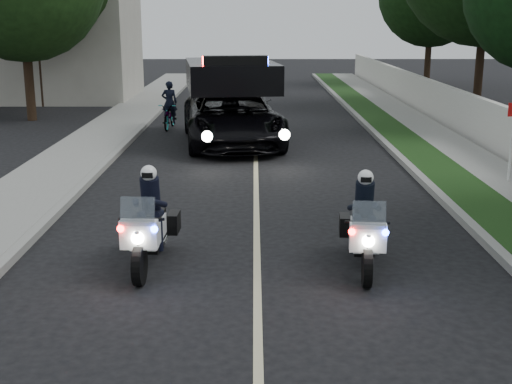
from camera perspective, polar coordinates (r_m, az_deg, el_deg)
ground at (r=9.04m, az=0.15°, el=-11.45°), size 120.00×120.00×0.00m
curb_right at (r=19.01m, az=12.45°, el=2.29°), size 0.20×60.00×0.15m
grass_verge at (r=19.17m, az=14.50°, el=2.28°), size 1.20×60.00×0.16m
sidewalk_right at (r=19.54m, az=18.19°, el=2.24°), size 1.40×60.00×0.16m
curb_left at (r=18.99m, az=-12.49°, el=2.27°), size 0.20×60.00×0.15m
sidewalk_left at (r=19.25m, az=-15.70°, el=2.25°), size 2.00×60.00×0.16m
building_far at (r=35.57m, az=-16.86°, el=13.05°), size 8.00×6.00×7.00m
lane_marking at (r=18.56m, az=-0.01°, el=2.12°), size 0.12×50.00×0.01m
police_moto_left at (r=11.37m, az=-8.79°, el=-6.08°), size 0.76×1.98×1.66m
police_moto_right at (r=11.28m, az=8.89°, el=-6.26°), size 0.82×1.94×1.60m
police_suv at (r=21.92m, az=-1.99°, el=4.00°), size 3.67×6.60×3.06m
bicycle at (r=25.21m, az=-7.17°, el=5.26°), size 0.74×1.81×0.93m
cyclist at (r=25.21m, az=-7.17°, el=5.26°), size 0.58×0.41×1.53m
sign_post at (r=17.36m, az=20.23°, el=0.34°), size 0.38×0.38×2.10m
tree_right_d at (r=31.93m, az=17.88°, el=6.58°), size 8.32×8.32×12.44m
tree_right_e at (r=42.48m, az=14.02°, el=8.62°), size 7.45×7.45×10.33m
tree_left_near at (r=28.56m, az=-18.17°, el=5.72°), size 7.35×7.35×10.47m
tree_left_far at (r=33.00m, az=-17.27°, el=6.86°), size 8.14×8.14×12.00m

